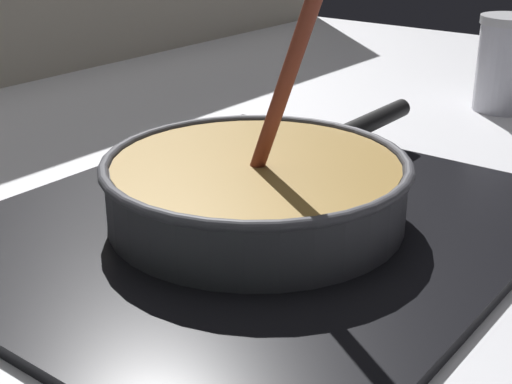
{
  "coord_description": "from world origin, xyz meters",
  "views": [
    {
      "loc": [
        -0.48,
        -0.31,
        0.31
      ],
      "look_at": [
        0.04,
        0.09,
        0.04
      ],
      "focal_mm": 51.58,
      "sensor_mm": 36.0,
      "label": 1
    }
  ],
  "objects": [
    {
      "name": "hob_plate",
      "position": [
        0.04,
        0.09,
        0.01
      ],
      "size": [
        0.56,
        0.48,
        0.01
      ],
      "primitive_type": "cube",
      "color": "black",
      "rests_on": "ground"
    },
    {
      "name": "burner_ring",
      "position": [
        0.04,
        0.09,
        0.02
      ],
      "size": [
        0.2,
        0.2,
        0.01
      ],
      "primitive_type": "torus",
      "color": "#592D0C",
      "rests_on": "hob_plate"
    },
    {
      "name": "cooking_pan",
      "position": [
        0.04,
        0.09,
        0.05
      ],
      "size": [
        0.45,
        0.3,
        0.31
      ],
      "color": "#38383D",
      "rests_on": "hob_plate"
    },
    {
      "name": "ground",
      "position": [
        0.0,
        0.0,
        -0.02
      ],
      "size": [
        2.4,
        1.6,
        0.04
      ],
      "primitive_type": "cube",
      "color": "#B7B7BC"
    },
    {
      "name": "condiment_jar",
      "position": [
        0.61,
        0.06,
        0.07
      ],
      "size": [
        0.09,
        0.09,
        0.14
      ],
      "color": "silver",
      "rests_on": "ground"
    },
    {
      "name": "spare_burner",
      "position": [
        0.24,
        0.09,
        0.01
      ],
      "size": [
        0.12,
        0.12,
        0.01
      ],
      "primitive_type": "cylinder",
      "color": "#262628",
      "rests_on": "hob_plate"
    }
  ]
}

